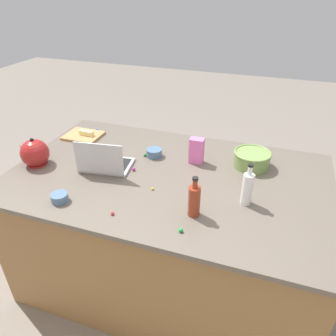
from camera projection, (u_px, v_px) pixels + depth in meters
The scene contains 19 objects.
ground_plane at pixel (168, 275), 2.42m from camera, with size 12.00×12.00×0.00m, color slate.
island_counter at pixel (168, 230), 2.19m from camera, with size 1.94×1.19×0.90m.
laptop at pixel (105, 163), 1.99m from camera, with size 0.34×0.27×0.22m.
mixing_bowl_large at pixel (252, 159), 2.02m from camera, with size 0.23×0.23×0.10m.
bottle_vinegar at pixel (247, 188), 1.67m from camera, with size 0.06×0.06×0.24m.
bottle_soy at pixel (194, 200), 1.59m from camera, with size 0.06×0.06×0.23m.
kettle at pixel (35, 153), 2.03m from camera, with size 0.21×0.18×0.20m.
cutting_board at pixel (83, 136), 2.42m from camera, with size 0.27×0.22×0.02m, color #AD7F4C.
butter_stick_left at pixel (86, 133), 2.40m from camera, with size 0.11×0.04×0.04m, color #F4E58C.
ramekin_small at pixel (154, 153), 2.15m from camera, with size 0.11×0.11×0.05m, color slate.
ramekin_medium at pixel (60, 198), 1.72m from camera, with size 0.09×0.09×0.05m, color slate.
candy_bag at pixel (197, 151), 2.05m from camera, with size 0.09×0.06×0.17m, color pink.
candy_0 at pixel (181, 230), 1.52m from camera, with size 0.02×0.02×0.02m, color green.
candy_2 at pixel (97, 130), 2.52m from camera, with size 0.02×0.02×0.02m, color blue.
candy_3 at pixel (134, 169), 2.00m from camera, with size 0.02×0.02×0.02m, color #CC3399.
candy_4 at pixel (145, 155), 2.16m from camera, with size 0.02×0.02×0.02m, color green.
candy_5 at pixel (153, 189), 1.82m from camera, with size 0.01×0.01×0.01m, color yellow.
candy_6 at pixel (112, 213), 1.63m from camera, with size 0.02×0.02×0.02m, color red.
candy_7 at pixel (256, 164), 2.06m from camera, with size 0.02×0.02×0.02m, color #CC3399.
Camera 1 is at (-0.54, 1.56, 1.95)m, focal length 34.01 mm.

